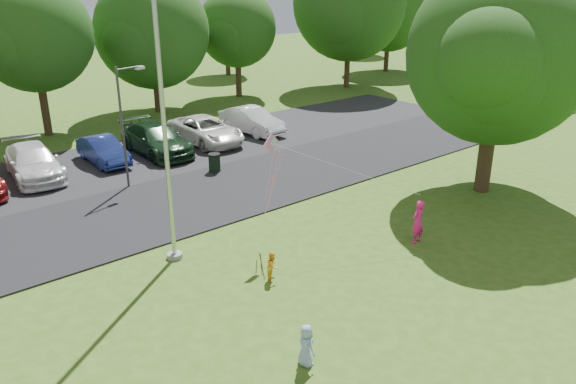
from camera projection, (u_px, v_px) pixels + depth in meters
ground at (363, 283)px, 16.64m from camera, size 120.00×120.00×0.00m
park_road at (202, 196)px, 23.07m from camera, size 60.00×6.00×0.06m
parking_strip at (132, 159)px, 27.72m from camera, size 42.00×7.00×0.06m
flagpole at (165, 133)px, 16.62m from camera, size 0.50×0.50×10.00m
street_lamp at (125, 116)px, 23.19m from camera, size 1.42×0.48×5.13m
trash_can at (214, 163)px, 25.81m from camera, size 0.57×0.57×0.90m
big_tree at (499, 57)px, 21.68m from camera, size 8.11×7.18×9.29m
tree_row at (82, 27)px, 32.86m from camera, size 64.35×11.94×10.88m
horizon_trees at (68, 36)px, 41.75m from camera, size 77.46×7.20×7.02m
parked_cars at (125, 145)px, 27.39m from camera, size 16.74×5.37×1.49m
woman at (418, 222)px, 18.90m from camera, size 0.60×0.44×1.54m
child_yellow at (273, 266)px, 16.67m from camera, size 0.56×0.54×0.92m
child_blue at (306, 345)px, 12.97m from camera, size 0.38×0.54×1.06m
kite at (274, 157)px, 17.86m from camera, size 4.22×3.26×2.77m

